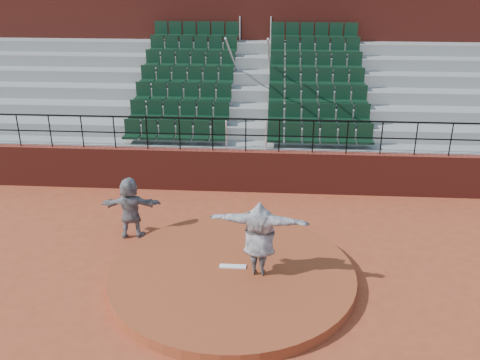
% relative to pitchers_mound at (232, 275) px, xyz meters
% --- Properties ---
extents(ground, '(90.00, 90.00, 0.00)m').
position_rel_pitchers_mound_xyz_m(ground, '(0.00, 0.00, -0.12)').
color(ground, '#9C3F23').
rests_on(ground, ground).
extents(pitchers_mound, '(5.50, 5.50, 0.25)m').
position_rel_pitchers_mound_xyz_m(pitchers_mound, '(0.00, 0.00, 0.00)').
color(pitchers_mound, brown).
rests_on(pitchers_mound, ground).
extents(pitching_rubber, '(0.60, 0.15, 0.03)m').
position_rel_pitchers_mound_xyz_m(pitching_rubber, '(0.00, 0.15, 0.14)').
color(pitching_rubber, white).
rests_on(pitching_rubber, pitchers_mound).
extents(boundary_wall, '(24.00, 0.30, 1.30)m').
position_rel_pitchers_mound_xyz_m(boundary_wall, '(0.00, 5.00, 0.53)').
color(boundary_wall, maroon).
rests_on(boundary_wall, ground).
extents(wall_railing, '(24.04, 0.05, 1.03)m').
position_rel_pitchers_mound_xyz_m(wall_railing, '(0.00, 5.00, 1.90)').
color(wall_railing, black).
rests_on(wall_railing, boundary_wall).
extents(seating_deck, '(24.00, 5.97, 4.63)m').
position_rel_pitchers_mound_xyz_m(seating_deck, '(0.00, 8.65, 1.32)').
color(seating_deck, gray).
rests_on(seating_deck, ground).
extents(press_box_facade, '(24.00, 3.00, 7.10)m').
position_rel_pitchers_mound_xyz_m(press_box_facade, '(0.00, 12.60, 3.43)').
color(press_box_facade, maroon).
rests_on(press_box_facade, ground).
extents(pitcher, '(2.19, 0.81, 1.74)m').
position_rel_pitchers_mound_xyz_m(pitcher, '(0.59, -0.04, 0.99)').
color(pitcher, black).
rests_on(pitcher, pitchers_mound).
extents(fielder, '(1.56, 0.61, 1.64)m').
position_rel_pitchers_mound_xyz_m(fielder, '(-2.76, 1.86, 0.70)').
color(fielder, black).
rests_on(fielder, ground).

